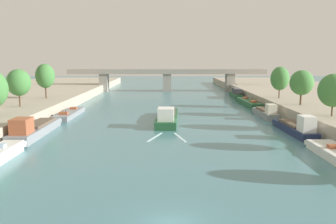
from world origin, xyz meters
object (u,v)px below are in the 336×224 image
(moored_boat_left_lone, at_px, (70,114))
(tree_right_far, at_px, (280,78))
(moored_boat_right_downstream, at_px, (236,94))
(tree_left_third, at_px, (45,76))
(moored_boat_left_near, at_px, (34,129))
(barge_midriver, at_px, (167,117))
(tree_left_by_lamp, at_px, (19,83))
(moored_boat_right_midway, at_px, (266,112))
(tree_right_third, at_px, (333,90))
(moored_boat_right_upstream, at_px, (249,103))
(moored_boat_right_near, at_px, (296,127))
(bridge_far, at_px, (167,77))
(tree_right_second, at_px, (302,83))

(moored_boat_left_lone, height_order, tree_right_far, tree_right_far)
(moored_boat_right_downstream, relative_size, tree_left_third, 1.61)
(moored_boat_left_near, relative_size, moored_boat_left_lone, 1.10)
(barge_midriver, height_order, moored_boat_left_lone, barge_midriver)
(moored_boat_right_downstream, xyz_separation_m, tree_left_by_lamp, (-46.92, -35.38, 5.68))
(moored_boat_right_midway, bearing_deg, moored_boat_left_near, -157.40)
(tree_right_third, bearing_deg, barge_midriver, 162.36)
(barge_midriver, bearing_deg, tree_left_by_lamp, 174.23)
(tree_left_third, bearing_deg, moored_boat_right_downstream, 25.09)
(tree_left_by_lamp, bearing_deg, moored_boat_right_upstream, 22.36)
(moored_boat_right_downstream, bearing_deg, tree_right_far, -75.50)
(moored_boat_right_near, distance_m, tree_right_far, 28.01)
(bridge_far, bearing_deg, moored_boat_left_near, -105.98)
(moored_boat_left_near, height_order, tree_right_far, tree_right_far)
(barge_midriver, distance_m, moored_boat_right_upstream, 29.44)
(moored_boat_right_upstream, height_order, tree_right_third, tree_right_third)
(tree_left_third, xyz_separation_m, tree_right_second, (52.45, -11.12, -0.72))
(barge_midriver, bearing_deg, tree_right_third, -17.64)
(moored_boat_left_near, xyz_separation_m, moored_boat_left_lone, (0.43, 17.29, -0.49))
(barge_midriver, height_order, moored_boat_right_downstream, barge_midriver)
(bridge_far, bearing_deg, barge_midriver, -90.12)
(barge_midriver, relative_size, moored_boat_left_lone, 1.22)
(barge_midriver, height_order, tree_left_third, tree_left_third)
(moored_boat_right_upstream, height_order, tree_left_by_lamp, tree_left_by_lamp)
(moored_boat_right_downstream, bearing_deg, moored_boat_left_lone, -141.07)
(tree_left_by_lamp, relative_size, tree_right_far, 0.98)
(moored_boat_right_downstream, bearing_deg, barge_midriver, -117.49)
(moored_boat_left_near, relative_size, tree_left_by_lamp, 2.31)
(moored_boat_right_near, bearing_deg, moored_boat_right_downstream, 89.41)
(moored_boat_right_midway, distance_m, bridge_far, 56.04)
(moored_boat_left_lone, height_order, tree_left_by_lamp, tree_left_by_lamp)
(moored_boat_left_near, bearing_deg, tree_left_by_lamp, 119.41)
(tree_right_third, bearing_deg, tree_right_second, 89.09)
(moored_boat_right_upstream, distance_m, tree_left_by_lamp, 50.88)
(moored_boat_right_midway, relative_size, bridge_far, 0.17)
(moored_boat_right_downstream, distance_m, bridge_far, 28.27)
(moored_boat_right_downstream, height_order, tree_left_third, tree_left_third)
(barge_midriver, distance_m, tree_right_second, 26.68)
(moored_boat_right_upstream, bearing_deg, tree_left_third, -173.01)
(tree_right_third, distance_m, bridge_far, 70.77)
(moored_boat_right_midway, distance_m, tree_right_second, 8.70)
(tree_left_third, distance_m, tree_right_second, 53.63)
(tree_left_third, bearing_deg, tree_right_third, -24.95)
(tree_left_by_lamp, height_order, tree_right_second, tree_left_by_lamp)
(moored_boat_left_lone, distance_m, tree_left_by_lamp, 10.91)
(moored_boat_left_near, bearing_deg, moored_boat_right_midway, 22.60)
(moored_boat_right_midway, height_order, tree_right_third, tree_right_third)
(tree_right_third, bearing_deg, moored_boat_right_upstream, 100.82)
(moored_boat_right_downstream, xyz_separation_m, tree_right_far, (5.45, -21.07, 5.58))
(moored_boat_left_near, distance_m, tree_right_third, 45.30)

